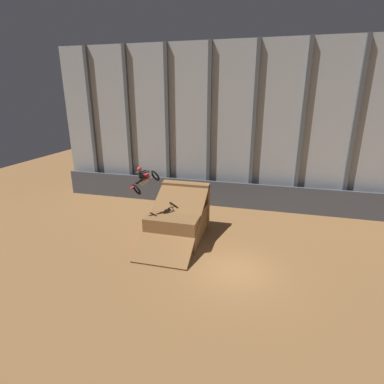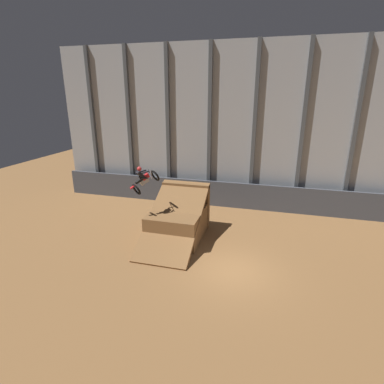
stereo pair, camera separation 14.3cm
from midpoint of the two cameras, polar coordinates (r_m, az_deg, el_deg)
ground_plane at (r=15.85m, az=7.62°, el=-14.67°), size 60.00×60.00×0.00m
arena_back_wall at (r=23.24m, az=11.52°, el=11.80°), size 32.00×0.40×12.21m
lower_barrier at (r=23.52m, az=10.61°, el=-0.82°), size 31.36×0.20×2.03m
dirt_ramp at (r=18.85m, az=-2.70°, el=-5.24°), size 3.15×5.71×3.16m
rider_bike_solo at (r=17.34m, az=-9.32°, el=2.37°), size 1.58×1.78×1.68m
hay_bale_trackside at (r=21.61m, az=-1.82°, el=-4.33°), size 1.08×0.97×0.57m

